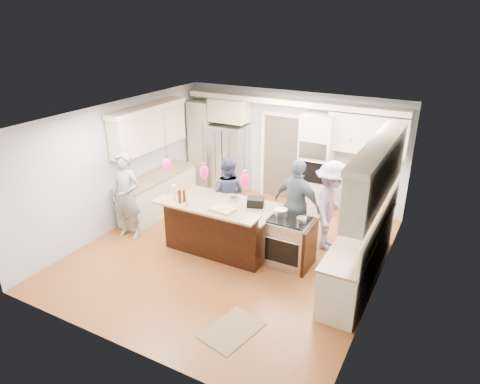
% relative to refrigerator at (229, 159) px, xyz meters
% --- Properties ---
extents(ground_plane, '(6.00, 6.00, 0.00)m').
position_rel_refrigerator_xyz_m(ground_plane, '(1.55, -2.64, -0.90)').
color(ground_plane, '#AD632F').
rests_on(ground_plane, ground).
extents(room_shell, '(5.54, 6.04, 2.72)m').
position_rel_refrigerator_xyz_m(room_shell, '(1.55, -2.64, 0.92)').
color(room_shell, '#B2BCC6').
rests_on(room_shell, ground).
extents(refrigerator, '(0.90, 0.70, 1.80)m').
position_rel_refrigerator_xyz_m(refrigerator, '(0.00, 0.00, 0.00)').
color(refrigerator, '#B7B7BC').
rests_on(refrigerator, ground).
extents(oven_column, '(0.72, 0.69, 2.30)m').
position_rel_refrigerator_xyz_m(oven_column, '(2.30, 0.03, 0.25)').
color(oven_column, beige).
rests_on(oven_column, ground).
extents(back_upper_cabinets, '(5.30, 0.61, 2.54)m').
position_rel_refrigerator_xyz_m(back_upper_cabinets, '(0.80, 0.12, 0.77)').
color(back_upper_cabinets, beige).
rests_on(back_upper_cabinets, ground).
extents(right_counter_run, '(0.64, 3.10, 2.51)m').
position_rel_refrigerator_xyz_m(right_counter_run, '(3.99, -2.34, 0.16)').
color(right_counter_run, beige).
rests_on(right_counter_run, ground).
extents(left_cabinets, '(0.64, 2.30, 2.51)m').
position_rel_refrigerator_xyz_m(left_cabinets, '(-0.89, -1.84, 0.16)').
color(left_cabinets, beige).
rests_on(left_cabinets, ground).
extents(kitchen_island, '(2.10, 1.46, 1.12)m').
position_rel_refrigerator_xyz_m(kitchen_island, '(1.30, -2.57, -0.41)').
color(kitchen_island, black).
rests_on(kitchen_island, ground).
extents(island_range, '(0.82, 0.71, 0.92)m').
position_rel_refrigerator_xyz_m(island_range, '(2.71, -2.49, -0.44)').
color(island_range, '#B7B7BC').
rests_on(island_range, ground).
extents(pendant_lights, '(1.75, 0.15, 1.03)m').
position_rel_refrigerator_xyz_m(pendant_lights, '(1.30, -3.15, 0.90)').
color(pendant_lights, black).
rests_on(pendant_lights, ground).
extents(person_bar_end, '(0.71, 0.50, 1.85)m').
position_rel_refrigerator_xyz_m(person_bar_end, '(-0.65, -3.09, 0.02)').
color(person_bar_end, gray).
rests_on(person_bar_end, ground).
extents(person_far_left, '(0.87, 0.72, 1.62)m').
position_rel_refrigerator_xyz_m(person_far_left, '(0.98, -1.79, -0.09)').
color(person_far_left, navy).
rests_on(person_far_left, ground).
extents(person_far_right, '(1.13, 0.69, 1.81)m').
position_rel_refrigerator_xyz_m(person_far_right, '(2.55, -1.79, 0.00)').
color(person_far_right, slate).
rests_on(person_far_right, ground).
extents(person_range_side, '(0.80, 1.24, 1.80)m').
position_rel_refrigerator_xyz_m(person_range_side, '(3.15, -1.55, 0.00)').
color(person_range_side, gray).
rests_on(person_range_side, ground).
extents(floor_rug, '(0.81, 1.03, 0.01)m').
position_rel_refrigerator_xyz_m(floor_rug, '(2.67, -4.62, -0.89)').
color(floor_rug, '#987A53').
rests_on(floor_rug, ground).
extents(water_bottle, '(0.09, 0.09, 0.31)m').
position_rel_refrigerator_xyz_m(water_bottle, '(0.63, -3.16, 0.37)').
color(water_bottle, silver).
rests_on(water_bottle, kitchen_island).
extents(beer_bottle_a, '(0.07, 0.07, 0.22)m').
position_rel_refrigerator_xyz_m(beer_bottle_a, '(0.82, -3.11, 0.33)').
color(beer_bottle_a, '#4D1F0D').
rests_on(beer_bottle_a, kitchen_island).
extents(beer_bottle_b, '(0.07, 0.07, 0.22)m').
position_rel_refrigerator_xyz_m(beer_bottle_b, '(0.78, -3.20, 0.33)').
color(beer_bottle_b, '#4D1F0D').
rests_on(beer_bottle_b, kitchen_island).
extents(beer_bottle_c, '(0.07, 0.07, 0.26)m').
position_rel_refrigerator_xyz_m(beer_bottle_c, '(0.78, -3.21, 0.35)').
color(beer_bottle_c, '#4D1F0D').
rests_on(beer_bottle_c, kitchen_island).
extents(drink_can, '(0.07, 0.07, 0.11)m').
position_rel_refrigerator_xyz_m(drink_can, '(0.98, -3.26, 0.27)').
color(drink_can, '#B7B7BC').
rests_on(drink_can, kitchen_island).
extents(cutting_board, '(0.46, 0.35, 0.03)m').
position_rel_refrigerator_xyz_m(cutting_board, '(1.64, -3.11, 0.24)').
color(cutting_board, tan).
rests_on(cutting_board, kitchen_island).
extents(pot_large, '(0.24, 0.24, 0.14)m').
position_rel_refrigerator_xyz_m(pot_large, '(2.49, -2.45, 0.09)').
color(pot_large, '#B7B7BC').
rests_on(pot_large, island_range).
extents(pot_small, '(0.18, 0.18, 0.09)m').
position_rel_refrigerator_xyz_m(pot_small, '(2.91, -2.51, 0.07)').
color(pot_small, '#B7B7BC').
rests_on(pot_small, island_range).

